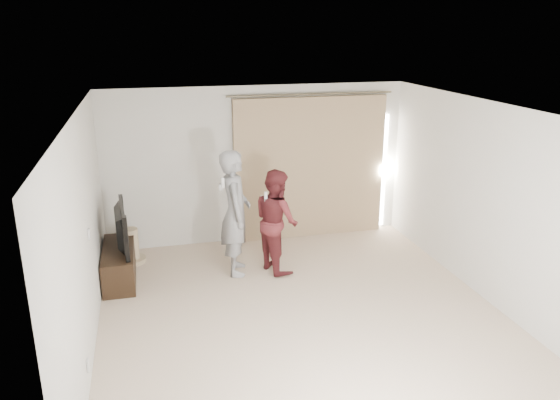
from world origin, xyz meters
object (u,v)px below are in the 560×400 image
Objects in this scene: person_man at (235,213)px; tv_console at (119,264)px; person_woman at (276,220)px; tv at (116,228)px.

tv_console is at bearing 174.94° from person_man.
tv_console is 2.35m from person_woman.
person_man reaches higher than person_woman.
person_man is at bearing -5.06° from tv_console.
tv is at bearing 0.00° from tv_console.
tv_console is 1.13× the size of tv.
person_man is at bearing 176.23° from person_woman.
tv is (0.00, 0.00, 0.56)m from tv_console.
person_woman reaches higher than tv_console.
person_man reaches higher than tv.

